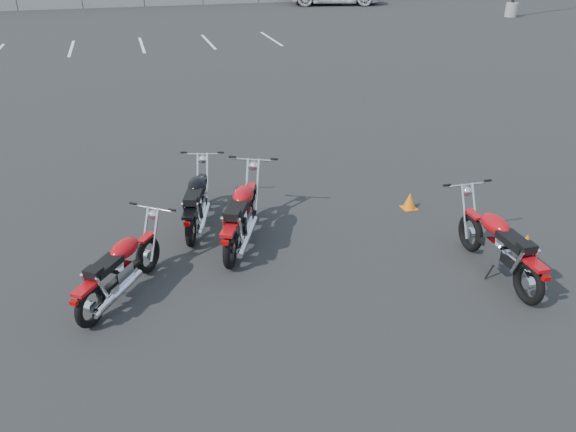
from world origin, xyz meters
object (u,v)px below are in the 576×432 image
object	(u,v)px
motorcycle_second_black	(197,202)
motorcycle_front_red	(120,269)
motorcycle_rear_red	(500,246)
motorcycle_third_red	(242,215)

from	to	relation	value
motorcycle_second_black	motorcycle_front_red	bearing A→B (deg)	-125.47
motorcycle_front_red	motorcycle_rear_red	distance (m)	5.37
motorcycle_front_red	motorcycle_third_red	distance (m)	2.16
motorcycle_front_red	motorcycle_rear_red	bearing A→B (deg)	-10.04
motorcycle_front_red	motorcycle_third_red	xyz separation A→B (m)	(1.90, 1.03, 0.05)
motorcycle_second_black	motorcycle_third_red	distance (m)	1.00
motorcycle_third_red	motorcycle_second_black	bearing A→B (deg)	127.36
motorcycle_second_black	motorcycle_rear_red	distance (m)	4.85
motorcycle_second_black	motorcycle_third_red	xyz separation A→B (m)	(0.60, -0.79, 0.04)
motorcycle_second_black	motorcycle_rear_red	size ratio (longest dim) A/B	0.93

